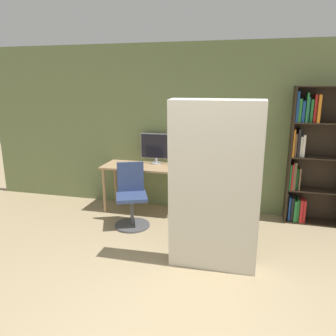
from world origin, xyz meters
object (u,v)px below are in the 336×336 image
monitor (156,147)px  mattress_near (215,188)px  office_chair (131,201)px  bookshelf (309,158)px

monitor → mattress_near: bearing=-55.8°
monitor → office_chair: 1.06m
monitor → office_chair: size_ratio=0.56×
bookshelf → mattress_near: 2.07m
office_chair → mattress_near: mattress_near is taller
office_chair → bookshelf: (2.53, 0.79, 0.62)m
office_chair → bookshelf: size_ratio=0.46×
monitor → bookshelf: bookshelf is taller
monitor → bookshelf: 2.37m
monitor → mattress_near: mattress_near is taller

